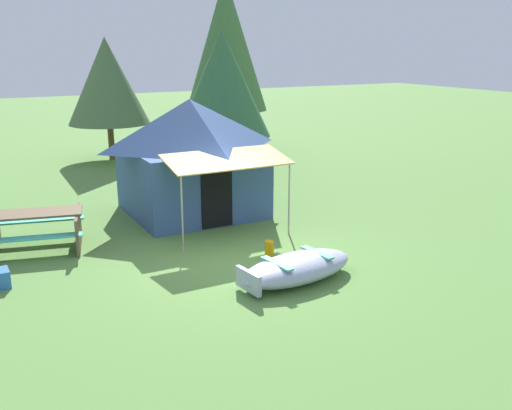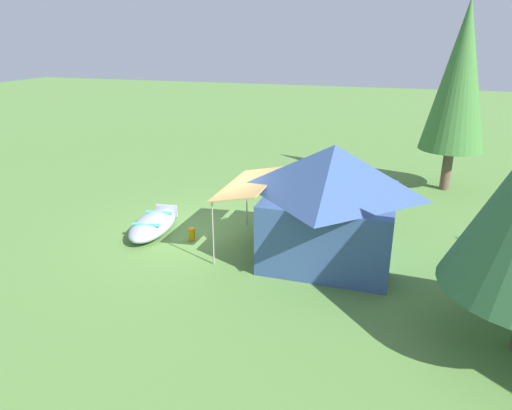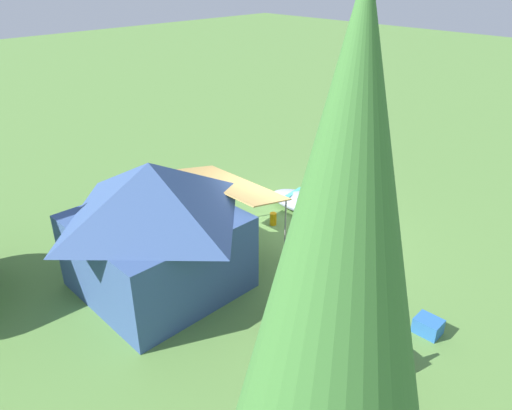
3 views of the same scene
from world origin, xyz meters
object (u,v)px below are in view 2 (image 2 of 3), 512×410
(beached_rowboat, at_px, (153,224))
(canvas_cabin_tent, at_px, (331,201))
(picnic_table, at_px, (318,188))
(cooler_box, at_px, (275,185))
(pine_tree_back_right, at_px, (460,77))
(fuel_can, at_px, (192,234))

(beached_rowboat, xyz_separation_m, canvas_cabin_tent, (-0.01, 4.87, 1.22))
(picnic_table, bearing_deg, cooler_box, -118.66)
(canvas_cabin_tent, bearing_deg, cooler_box, -150.67)
(picnic_table, bearing_deg, beached_rowboat, -45.43)
(canvas_cabin_tent, bearing_deg, beached_rowboat, -89.89)
(beached_rowboat, height_order, pine_tree_back_right, pine_tree_back_right)
(beached_rowboat, distance_m, pine_tree_back_right, 10.92)
(beached_rowboat, xyz_separation_m, fuel_can, (0.14, 1.23, -0.07))
(canvas_cabin_tent, distance_m, pine_tree_back_right, 7.63)
(canvas_cabin_tent, xyz_separation_m, picnic_table, (-3.83, -0.97, -0.97))
(picnic_table, xyz_separation_m, pine_tree_back_right, (-2.73, 4.04, 3.37))
(beached_rowboat, xyz_separation_m, pine_tree_back_right, (-6.57, 7.94, 3.62))
(beached_rowboat, relative_size, picnic_table, 1.13)
(picnic_table, relative_size, pine_tree_back_right, 0.34)
(picnic_table, height_order, cooler_box, picnic_table)
(canvas_cabin_tent, relative_size, picnic_table, 1.98)
(beached_rowboat, distance_m, picnic_table, 5.48)
(cooler_box, relative_size, fuel_can, 1.42)
(canvas_cabin_tent, bearing_deg, fuel_can, -87.61)
(beached_rowboat, relative_size, cooler_box, 5.07)
(cooler_box, distance_m, fuel_can, 5.01)
(canvas_cabin_tent, height_order, fuel_can, canvas_cabin_tent)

